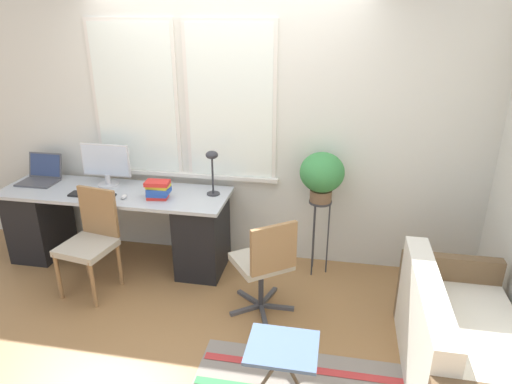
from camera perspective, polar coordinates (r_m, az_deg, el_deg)
ground_plane at (r=4.23m, az=-5.53°, el=-11.93°), size 14.00×14.00×0.00m
wall_back_with_window at (r=4.33m, az=-3.85°, el=8.67°), size 9.00×0.12×2.70m
desk at (r=4.65m, az=-16.84°, el=-3.83°), size 2.18×0.65×0.75m
laptop at (r=5.01m, az=-25.32°, el=1.81°), size 0.36×0.32×0.26m
monitor at (r=4.61m, az=-18.25°, el=3.33°), size 0.49×0.20×0.41m
keyboard at (r=4.46m, az=-19.80°, el=-0.35°), size 0.43×0.12×0.02m
mouse at (r=4.31m, az=-16.18°, el=-0.55°), size 0.05×0.08×0.04m
desk_lamp at (r=4.15m, az=-5.51°, el=3.70°), size 0.12×0.12×0.42m
book_stack at (r=4.21m, az=-12.15°, el=0.32°), size 0.23×0.16×0.16m
desk_chair_wooden at (r=4.24m, az=-19.97°, el=-5.55°), size 0.48×0.49×0.91m
office_chair_swivel at (r=3.68m, az=1.10°, el=-8.83°), size 0.58×0.58×0.86m
couch_loveseat at (r=3.44m, az=24.11°, el=-17.68°), size 0.74×1.43×0.76m
plant_stand at (r=4.21m, az=7.96°, el=-2.73°), size 0.21×0.21×0.74m
potted_plant at (r=4.06m, az=8.25°, el=2.25°), size 0.40×0.40×0.45m
folding_stool at (r=2.97m, az=3.32°, el=-19.23°), size 0.44×0.37×0.44m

